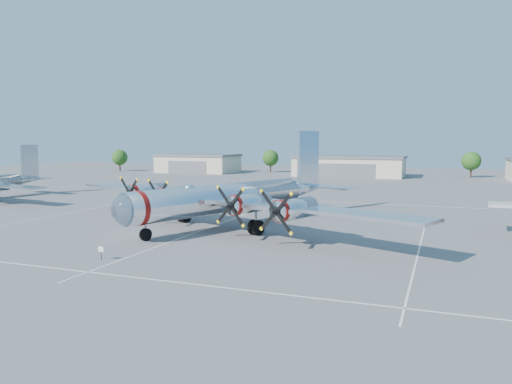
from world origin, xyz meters
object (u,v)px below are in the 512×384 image
(tree_far_west, at_px, (120,157))
(tree_east, at_px, (471,161))
(hangar_center, at_px, (349,166))
(tree_west, at_px, (271,158))
(main_bomber_b29, at_px, (231,226))
(info_placard, at_px, (101,251))
(hangar_west, at_px, (198,163))

(tree_far_west, xyz_separation_m, tree_east, (100.00, 10.00, 0.00))
(hangar_center, distance_m, tree_west, 26.30)
(tree_east, relative_size, main_bomber_b29, 0.14)
(tree_east, bearing_deg, tree_west, 177.92)
(main_bomber_b29, height_order, info_placard, main_bomber_b29)
(tree_east, bearing_deg, info_placard, -106.42)
(main_bomber_b29, xyz_separation_m, info_placard, (-3.24, -18.34, 0.77))
(hangar_center, bearing_deg, hangar_west, 180.00)
(tree_far_west, relative_size, tree_east, 1.00)
(hangar_center, bearing_deg, info_placard, -90.82)
(hangar_west, distance_m, hangar_center, 45.00)
(info_placard, bearing_deg, main_bomber_b29, 91.82)
(info_placard, bearing_deg, hangar_west, 125.23)
(tree_far_west, height_order, tree_east, same)
(tree_west, height_order, main_bomber_b29, tree_west)
(tree_far_west, relative_size, info_placard, 6.06)
(hangar_center, distance_m, main_bomber_b29, 82.37)
(tree_west, distance_m, main_bomber_b29, 94.33)
(tree_west, xyz_separation_m, tree_east, (55.00, -2.00, 0.00))
(tree_west, relative_size, info_placard, 6.06)
(hangar_center, relative_size, tree_far_west, 4.31)
(tree_east, relative_size, info_placard, 6.06)
(tree_far_west, bearing_deg, main_bomber_b29, -47.50)
(hangar_center, distance_m, info_placard, 100.68)
(hangar_west, distance_m, info_placard, 109.69)
(hangar_center, relative_size, main_bomber_b29, 0.59)
(main_bomber_b29, distance_m, info_placard, 18.64)
(tree_far_west, distance_m, info_placard, 118.57)
(main_bomber_b29, relative_size, info_placard, 44.11)
(hangar_west, xyz_separation_m, hangar_center, (45.00, -0.00, -0.00))
(main_bomber_b29, bearing_deg, tree_west, 128.45)
(hangar_west, xyz_separation_m, tree_far_west, (-25.00, -3.96, 1.51))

